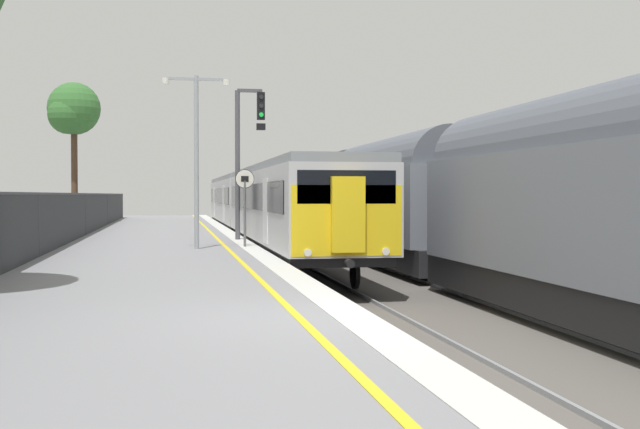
# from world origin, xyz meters

# --- Properties ---
(ground) EXTENTS (17.40, 110.00, 1.21)m
(ground) POSITION_xyz_m (2.64, 0.00, -0.61)
(ground) COLOR gray
(commuter_train_at_platform) EXTENTS (2.83, 39.23, 3.81)m
(commuter_train_at_platform) POSITION_xyz_m (2.10, 27.63, 1.27)
(commuter_train_at_platform) COLOR #B7B7BC
(commuter_train_at_platform) RESTS_ON ground
(freight_train_adjacent_track) EXTENTS (2.60, 41.36, 4.66)m
(freight_train_adjacent_track) POSITION_xyz_m (6.10, 18.36, 1.55)
(freight_train_adjacent_track) COLOR #232326
(freight_train_adjacent_track) RESTS_ON ground
(signal_gantry) EXTENTS (1.10, 0.24, 5.46)m
(signal_gantry) POSITION_xyz_m (0.61, 18.98, 3.39)
(signal_gantry) COLOR #47474C
(signal_gantry) RESTS_ON ground
(speed_limit_sign) EXTENTS (0.59, 0.08, 2.43)m
(speed_limit_sign) POSITION_xyz_m (0.25, 14.89, 1.56)
(speed_limit_sign) COLOR #59595B
(speed_limit_sign) RESTS_ON ground
(platform_lamp_mid) EXTENTS (2.00, 0.20, 5.21)m
(platform_lamp_mid) POSITION_xyz_m (-1.27, 14.17, 3.10)
(platform_lamp_mid) COLOR #93999E
(platform_lamp_mid) RESTS_ON ground
(background_tree_left) EXTENTS (3.04, 3.10, 8.14)m
(background_tree_left) POSITION_xyz_m (-7.64, 38.57, 6.44)
(background_tree_left) COLOR #473323
(background_tree_left) RESTS_ON ground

